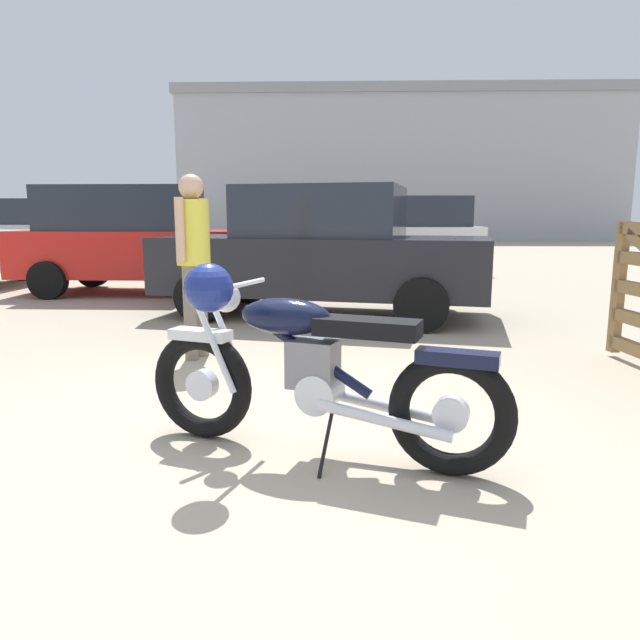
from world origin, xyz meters
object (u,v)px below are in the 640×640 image
silver_sedan_mid (381,232)px  dark_sedan_left (323,252)px  bystander (193,247)px  pale_sedan_back (134,239)px  red_hatchback_near (55,229)px  vintage_motorcycle (306,368)px

silver_sedan_mid → dark_sedan_left: 6.24m
bystander → pale_sedan_back: bearing=-44.2°
bystander → red_hatchback_near: (-7.72, 11.00, -0.10)m
dark_sedan_left → bystander: bearing=-102.7°
dark_sedan_left → red_hatchback_near: red_hatchback_near is taller
red_hatchback_near → vintage_motorcycle: bearing=-59.4°
red_hatchback_near → pale_sedan_back: bearing=-55.5°
pale_sedan_back → dark_sedan_left: 3.91m
pale_sedan_back → silver_sedan_mid: (4.14, 4.27, 0.02)m
vintage_motorcycle → silver_sedan_mid: (0.38, 10.77, 0.45)m
silver_sedan_mid → dark_sedan_left: silver_sedan_mid is taller
bystander → red_hatchback_near: red_hatchback_near is taller
red_hatchback_near → dark_sedan_left: bearing=-48.6°
bystander → red_hatchback_near: 13.44m
bystander → pale_sedan_back: (-2.48, 4.39, -0.10)m
vintage_motorcycle → pale_sedan_back: (-3.77, 6.50, 0.43)m
bystander → dark_sedan_left: bearing=-94.1°
pale_sedan_back → dark_sedan_left: pale_sedan_back is taller
pale_sedan_back → red_hatchback_near: 8.44m
bystander → pale_sedan_back: 5.05m
vintage_motorcycle → silver_sedan_mid: size_ratio=0.42×
vintage_motorcycle → bystander: bearing=-43.6°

